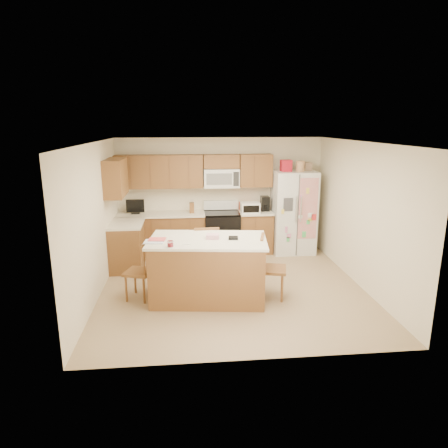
{
  "coord_description": "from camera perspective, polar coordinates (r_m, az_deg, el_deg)",
  "views": [
    {
      "loc": [
        -0.79,
        -6.49,
        2.8
      ],
      "look_at": [
        -0.11,
        0.35,
        1.06
      ],
      "focal_mm": 32.0,
      "sensor_mm": 36.0,
      "label": 1
    }
  ],
  "objects": [
    {
      "name": "windsor_chair_back",
      "position": [
        7.16,
        -2.58,
        -4.54
      ],
      "size": [
        0.48,
        0.46,
        1.05
      ],
      "color": "brown",
      "rests_on": "ground"
    },
    {
      "name": "windsor_chair_left",
      "position": [
        6.64,
        -11.89,
        -6.66
      ],
      "size": [
        0.51,
        0.53,
        0.99
      ],
      "color": "brown",
      "rests_on": "ground"
    },
    {
      "name": "refrigerator",
      "position": [
        8.9,
        9.86,
        1.82
      ],
      "size": [
        0.9,
        0.79,
        2.04
      ],
      "color": "white",
      "rests_on": "ground"
    },
    {
      "name": "ground",
      "position": [
        7.12,
        1.18,
        -8.95
      ],
      "size": [
        4.5,
        4.5,
        0.0
      ],
      "primitive_type": "plane",
      "color": "#A3865A",
      "rests_on": "ground"
    },
    {
      "name": "room_shell",
      "position": [
        6.68,
        1.24,
        2.49
      ],
      "size": [
        4.6,
        4.6,
        2.52
      ],
      "color": "beige",
      "rests_on": "ground"
    },
    {
      "name": "windsor_chair_right",
      "position": [
        6.6,
        6.73,
        -6.34
      ],
      "size": [
        0.52,
        0.54,
        1.05
      ],
      "color": "brown",
      "rests_on": "ground"
    },
    {
      "name": "cabinetry",
      "position": [
        8.5,
        -6.83,
        1.31
      ],
      "size": [
        3.36,
        1.56,
        2.15
      ],
      "color": "brown",
      "rests_on": "ground"
    },
    {
      "name": "stove",
      "position": [
        8.78,
        -0.31,
        -1.13
      ],
      "size": [
        0.76,
        0.65,
        1.13
      ],
      "color": "black",
      "rests_on": "ground"
    },
    {
      "name": "island",
      "position": [
        6.5,
        -2.31,
        -6.41
      ],
      "size": [
        1.98,
        1.29,
        1.11
      ],
      "color": "brown",
      "rests_on": "ground"
    }
  ]
}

